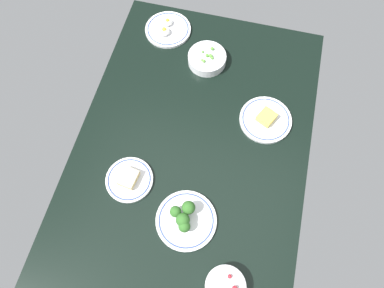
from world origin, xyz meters
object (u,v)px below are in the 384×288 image
plate_broccoli (185,219)px  plate_cheese (266,119)px  bowl_berries (225,287)px  plate_eggs (168,29)px  bowl_peas (207,58)px  plate_sandwich (129,179)px

plate_broccoli → plate_cheese: bearing=155.3°
plate_broccoli → bowl_berries: 26.37cm
plate_eggs → bowl_peas: (12.95, 21.73, 1.38)cm
plate_eggs → plate_cheese: bearing=55.2°
plate_cheese → plate_broccoli: bearing=-24.7°
plate_sandwich → plate_broccoli: 26.40cm
plate_sandwich → bowl_peas: bearing=164.9°
plate_cheese → plate_broccoli: 52.49cm
plate_cheese → bowl_berries: (66.38, -3.34, 1.63)cm
plate_cheese → plate_eggs: size_ratio=1.01×
bowl_berries → plate_broccoli: bearing=-135.2°
plate_sandwich → bowl_berries: size_ratio=1.32×
bowl_peas → plate_broccoli: (70.67, 8.07, -0.23)cm
plate_cheese → plate_eggs: (-35.94, -51.71, -0.07)cm
plate_eggs → bowl_berries: size_ratio=1.55×
bowl_peas → bowl_berries: (89.37, 26.65, 0.32)cm
plate_cheese → bowl_peas: size_ratio=1.26×
bowl_peas → bowl_berries: size_ratio=1.23×
plate_cheese → plate_broccoli: plate_broccoli is taller
plate_cheese → bowl_berries: bearing=-2.9°
plate_sandwich → plate_eggs: (-73.97, -5.25, -0.13)cm
plate_cheese → plate_broccoli: size_ratio=0.96×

